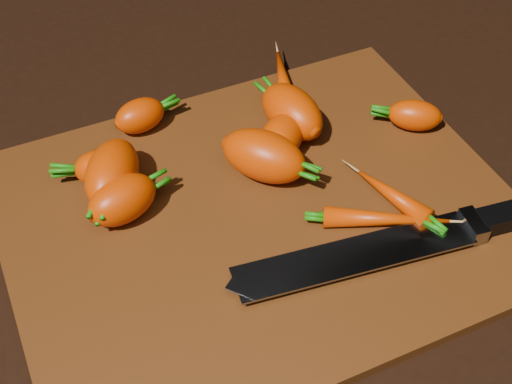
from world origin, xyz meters
name	(u,v)px	position (x,y,z in m)	size (l,w,h in m)	color
ground	(260,222)	(0.00, 0.00, -0.01)	(2.00, 2.00, 0.01)	black
cutting_board	(260,215)	(0.00, 0.00, 0.01)	(0.50, 0.40, 0.01)	#5B2B0D
carrot_0	(122,200)	(-0.13, 0.05, 0.04)	(0.07, 0.05, 0.05)	#D63800
carrot_1	(103,168)	(-0.13, 0.11, 0.03)	(0.06, 0.04, 0.04)	#D63800
carrot_2	(264,156)	(0.03, 0.05, 0.04)	(0.09, 0.05, 0.05)	#D63800
carrot_3	(292,112)	(0.08, 0.10, 0.04)	(0.09, 0.05, 0.05)	#D63800
carrot_4	(281,137)	(0.06, 0.07, 0.03)	(0.07, 0.04, 0.04)	#D63800
carrot_5	(140,116)	(-0.07, 0.17, 0.03)	(0.06, 0.04, 0.04)	#D63800
carrot_6	(415,115)	(0.21, 0.04, 0.03)	(0.06, 0.03, 0.03)	#D63800
carrot_7	(283,80)	(0.11, 0.17, 0.02)	(0.11, 0.02, 0.02)	#D63800
carrot_8	(386,219)	(0.10, -0.07, 0.02)	(0.12, 0.02, 0.02)	#D63800
carrot_9	(392,195)	(0.13, -0.05, 0.02)	(0.09, 0.02, 0.02)	#D63800
carrot_10	(112,173)	(-0.12, 0.09, 0.04)	(0.09, 0.05, 0.05)	#D63800
knife	(378,250)	(0.08, -0.10, 0.02)	(0.38, 0.08, 0.02)	gray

